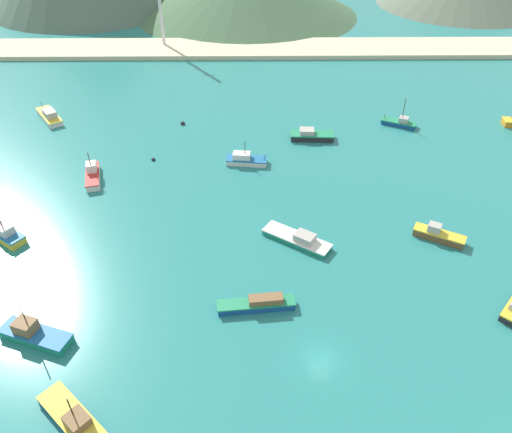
{
  "coord_description": "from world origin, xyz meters",
  "views": [
    {
      "loc": [
        -8.19,
        -36.25,
        49.56
      ],
      "look_at": [
        -7.51,
        28.04,
        0.14
      ],
      "focal_mm": 34.51,
      "sensor_mm": 36.0,
      "label": 1
    }
  ],
  "objects_px": {
    "fishing_boat_2": "(258,304)",
    "fishing_boat_9": "(49,116)",
    "fishing_boat_10": "(245,160)",
    "buoy_1": "(183,124)",
    "radio_tower": "(159,0)",
    "fishing_boat_11": "(34,334)",
    "fishing_boat_4": "(298,239)",
    "fishing_boat_15": "(438,235)",
    "fishing_boat_5": "(92,175)",
    "fishing_boat_6": "(400,122)",
    "fishing_boat_0": "(74,419)",
    "fishing_boat_14": "(4,233)",
    "fishing_boat_3": "(311,135)",
    "buoy_0": "(153,160)"
  },
  "relations": [
    {
      "from": "fishing_boat_2",
      "to": "fishing_boat_9",
      "type": "height_order",
      "value": "fishing_boat_9"
    },
    {
      "from": "fishing_boat_10",
      "to": "buoy_1",
      "type": "xyz_separation_m",
      "value": [
        -13.86,
        16.53,
        -0.67
      ]
    },
    {
      "from": "radio_tower",
      "to": "fishing_boat_2",
      "type": "bearing_deg",
      "value": -75.56
    },
    {
      "from": "fishing_boat_9",
      "to": "fishing_boat_11",
      "type": "height_order",
      "value": "fishing_boat_11"
    },
    {
      "from": "fishing_boat_4",
      "to": "fishing_boat_15",
      "type": "relative_size",
      "value": 1.38
    },
    {
      "from": "fishing_boat_5",
      "to": "fishing_boat_6",
      "type": "xyz_separation_m",
      "value": [
        61.37,
        20.63,
        -0.22
      ]
    },
    {
      "from": "fishing_boat_0",
      "to": "fishing_boat_14",
      "type": "distance_m",
      "value": 36.61
    },
    {
      "from": "fishing_boat_3",
      "to": "fishing_boat_6",
      "type": "height_order",
      "value": "fishing_boat_6"
    },
    {
      "from": "fishing_boat_2",
      "to": "buoy_0",
      "type": "relative_size",
      "value": 13.47
    },
    {
      "from": "fishing_boat_6",
      "to": "fishing_boat_14",
      "type": "xyz_separation_m",
      "value": [
        -70.88,
        -37.37,
        0.22
      ]
    },
    {
      "from": "fishing_boat_10",
      "to": "fishing_boat_6",
      "type": "bearing_deg",
      "value": 24.9
    },
    {
      "from": "fishing_boat_4",
      "to": "fishing_boat_10",
      "type": "bearing_deg",
      "value": 109.52
    },
    {
      "from": "fishing_boat_2",
      "to": "fishing_boat_11",
      "type": "distance_m",
      "value": 28.32
    },
    {
      "from": "radio_tower",
      "to": "fishing_boat_15",
      "type": "bearing_deg",
      "value": -58.44
    },
    {
      "from": "fishing_boat_5",
      "to": "fishing_boat_11",
      "type": "height_order",
      "value": "fishing_boat_11"
    },
    {
      "from": "fishing_boat_10",
      "to": "fishing_boat_11",
      "type": "relative_size",
      "value": 0.83
    },
    {
      "from": "fishing_boat_3",
      "to": "fishing_boat_11",
      "type": "bearing_deg",
      "value": -127.68
    },
    {
      "from": "fishing_boat_2",
      "to": "fishing_boat_5",
      "type": "xyz_separation_m",
      "value": [
        -29.86,
        31.64,
        0.19
      ]
    },
    {
      "from": "buoy_1",
      "to": "radio_tower",
      "type": "distance_m",
      "value": 52.61
    },
    {
      "from": "fishing_boat_3",
      "to": "buoy_0",
      "type": "relative_size",
      "value": 11.62
    },
    {
      "from": "fishing_boat_11",
      "to": "fishing_boat_14",
      "type": "xyz_separation_m",
      "value": [
        -11.46,
        19.7,
        0.01
      ]
    },
    {
      "from": "fishing_boat_9",
      "to": "buoy_0",
      "type": "xyz_separation_m",
      "value": [
        25.62,
        -17.63,
        -0.81
      ]
    },
    {
      "from": "fishing_boat_10",
      "to": "buoy_0",
      "type": "height_order",
      "value": "fishing_boat_10"
    },
    {
      "from": "fishing_boat_2",
      "to": "fishing_boat_4",
      "type": "height_order",
      "value": "fishing_boat_4"
    },
    {
      "from": "fishing_boat_11",
      "to": "fishing_boat_15",
      "type": "xyz_separation_m",
      "value": [
        56.11,
        18.74,
        -0.08
      ]
    },
    {
      "from": "radio_tower",
      "to": "buoy_1",
      "type": "bearing_deg",
      "value": -77.8
    },
    {
      "from": "fishing_boat_3",
      "to": "radio_tower",
      "type": "height_order",
      "value": "radio_tower"
    },
    {
      "from": "fishing_boat_9",
      "to": "fishing_boat_2",
      "type": "bearing_deg",
      "value": -50.81
    },
    {
      "from": "radio_tower",
      "to": "fishing_boat_10",
      "type": "bearing_deg",
      "value": -69.62
    },
    {
      "from": "fishing_boat_3",
      "to": "fishing_boat_11",
      "type": "distance_m",
      "value": 64.74
    },
    {
      "from": "buoy_0",
      "to": "buoy_1",
      "type": "relative_size",
      "value": 0.78
    },
    {
      "from": "fishing_boat_3",
      "to": "fishing_boat_5",
      "type": "relative_size",
      "value": 1.03
    },
    {
      "from": "fishing_boat_3",
      "to": "fishing_boat_10",
      "type": "bearing_deg",
      "value": -144.54
    },
    {
      "from": "fishing_boat_5",
      "to": "fishing_boat_10",
      "type": "relative_size",
      "value": 1.09
    },
    {
      "from": "fishing_boat_2",
      "to": "fishing_boat_15",
      "type": "height_order",
      "value": "fishing_boat_15"
    },
    {
      "from": "fishing_boat_4",
      "to": "fishing_boat_9",
      "type": "distance_m",
      "value": 67.0
    },
    {
      "from": "fishing_boat_11",
      "to": "radio_tower",
      "type": "relative_size",
      "value": 0.37
    },
    {
      "from": "fishing_boat_4",
      "to": "fishing_boat_6",
      "type": "bearing_deg",
      "value": 57.15
    },
    {
      "from": "fishing_boat_6",
      "to": "buoy_1",
      "type": "height_order",
      "value": "fishing_boat_6"
    },
    {
      "from": "fishing_boat_3",
      "to": "fishing_boat_5",
      "type": "xyz_separation_m",
      "value": [
        -41.52,
        -14.79,
        0.11
      ]
    },
    {
      "from": "fishing_boat_9",
      "to": "fishing_boat_11",
      "type": "distance_m",
      "value": 63.08
    },
    {
      "from": "fishing_boat_6",
      "to": "fishing_boat_11",
      "type": "xyz_separation_m",
      "value": [
        -59.42,
        -57.08,
        0.21
      ]
    },
    {
      "from": "buoy_1",
      "to": "fishing_boat_4",
      "type": "bearing_deg",
      "value": -60.98
    },
    {
      "from": "fishing_boat_4",
      "to": "fishing_boat_10",
      "type": "height_order",
      "value": "fishing_boat_10"
    },
    {
      "from": "fishing_boat_0",
      "to": "fishing_boat_11",
      "type": "height_order",
      "value": "fishing_boat_11"
    },
    {
      "from": "fishing_boat_0",
      "to": "buoy_1",
      "type": "relative_size",
      "value": 9.25
    },
    {
      "from": "fishing_boat_9",
      "to": "fishing_boat_3",
      "type": "bearing_deg",
      "value": -9.3
    },
    {
      "from": "fishing_boat_2",
      "to": "fishing_boat_0",
      "type": "bearing_deg",
      "value": -140.99
    },
    {
      "from": "fishing_boat_0",
      "to": "fishing_boat_9",
      "type": "relative_size",
      "value": 0.94
    },
    {
      "from": "fishing_boat_11",
      "to": "radio_tower",
      "type": "bearing_deg",
      "value": 89.27
    }
  ]
}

